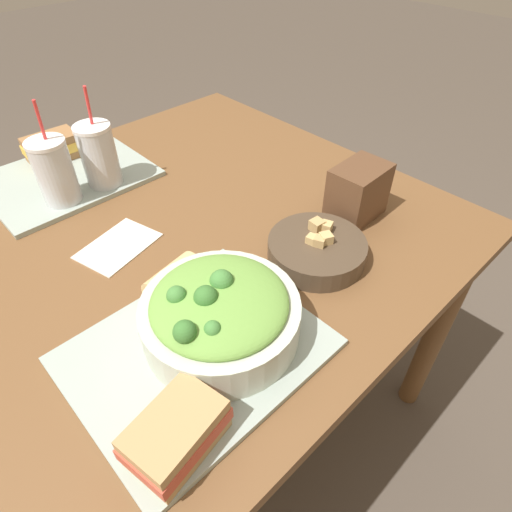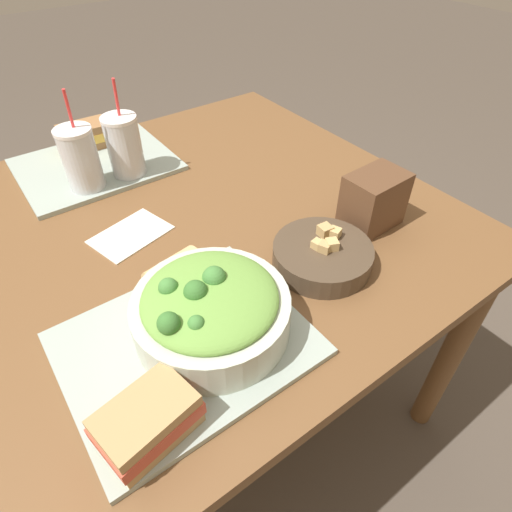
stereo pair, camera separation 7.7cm
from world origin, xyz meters
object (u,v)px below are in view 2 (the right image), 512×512
(drink_cup_dark, at_px, (81,161))
(chip_bag, at_px, (374,200))
(soup_bowl, at_px, (322,255))
(baguette_near, at_px, (176,272))
(salad_bowl, at_px, (211,309))
(drink_cup_red, at_px, (125,148))
(napkin_folded, at_px, (131,235))
(sandwich_near, at_px, (147,421))
(sandwich_far, at_px, (86,136))

(drink_cup_dark, xyz_separation_m, chip_bag, (0.46, -0.50, -0.02))
(soup_bowl, relative_size, baguette_near, 1.73)
(salad_bowl, relative_size, baguette_near, 2.28)
(baguette_near, xyz_separation_m, chip_bag, (0.44, -0.07, 0.02))
(salad_bowl, height_order, drink_cup_red, drink_cup_red)
(napkin_folded, bearing_deg, soup_bowl, -48.78)
(salad_bowl, height_order, chip_bag, salad_bowl)
(sandwich_near, bearing_deg, baguette_near, 43.74)
(sandwich_near, bearing_deg, drink_cup_red, 58.04)
(salad_bowl, distance_m, sandwich_near, 0.20)
(napkin_folded, bearing_deg, sandwich_far, 81.71)
(soup_bowl, bearing_deg, salad_bowl, -175.88)
(salad_bowl, distance_m, chip_bag, 0.45)
(drink_cup_red, distance_m, napkin_folded, 0.26)
(salad_bowl, xyz_separation_m, soup_bowl, (0.27, 0.02, -0.04))
(sandwich_far, bearing_deg, salad_bowl, -92.38)
(drink_cup_red, bearing_deg, sandwich_far, 100.16)
(baguette_near, distance_m, sandwich_far, 0.64)
(baguette_near, relative_size, sandwich_far, 0.82)
(baguette_near, height_order, drink_cup_dark, drink_cup_dark)
(salad_bowl, xyz_separation_m, napkin_folded, (-0.01, 0.33, -0.06))
(salad_bowl, distance_m, napkin_folded, 0.34)
(drink_cup_dark, bearing_deg, sandwich_far, 70.67)
(drink_cup_red, xyz_separation_m, napkin_folded, (-0.10, -0.23, -0.08))
(sandwich_far, height_order, drink_cup_red, drink_cup_red)
(sandwich_near, height_order, chip_bag, chip_bag)
(soup_bowl, bearing_deg, chip_bag, 11.73)
(baguette_near, bearing_deg, chip_bag, -108.91)
(sandwich_near, height_order, sandwich_far, same)
(salad_bowl, height_order, napkin_folded, salad_bowl)
(sandwich_near, distance_m, drink_cup_dark, 0.68)
(baguette_near, xyz_separation_m, sandwich_far, (0.05, 0.64, 0.00))
(baguette_near, xyz_separation_m, drink_cup_red, (0.09, 0.43, 0.04))
(salad_bowl, relative_size, sandwich_far, 1.86)
(chip_bag, relative_size, napkin_folded, 0.72)
(chip_bag, bearing_deg, sandwich_near, -167.36)
(baguette_near, relative_size, drink_cup_dark, 0.47)
(sandwich_far, xyz_separation_m, drink_cup_dark, (-0.07, -0.21, 0.04))
(drink_cup_red, bearing_deg, napkin_folded, -113.86)
(chip_bag, bearing_deg, baguette_near, 168.69)
(soup_bowl, xyz_separation_m, baguette_near, (-0.27, 0.11, 0.02))
(salad_bowl, height_order, drink_cup_dark, drink_cup_dark)
(sandwich_far, bearing_deg, chip_bag, -59.29)
(napkin_folded, bearing_deg, drink_cup_dark, 92.36)
(baguette_near, bearing_deg, drink_cup_red, -21.84)
(drink_cup_dark, distance_m, chip_bag, 0.68)
(sandwich_near, distance_m, drink_cup_red, 0.71)
(salad_bowl, xyz_separation_m, baguette_near, (0.00, 0.13, -0.02))
(sandwich_near, height_order, drink_cup_dark, drink_cup_dark)
(baguette_near, relative_size, chip_bag, 0.87)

